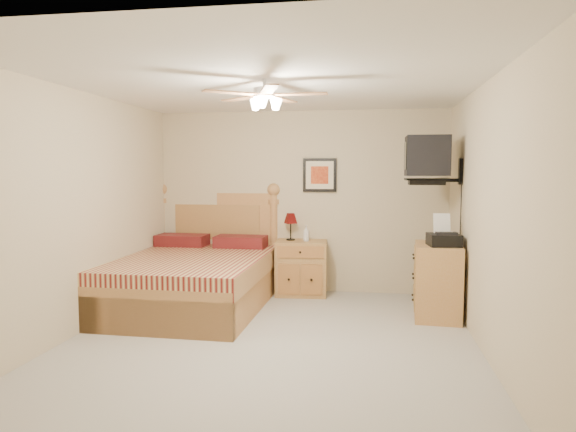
# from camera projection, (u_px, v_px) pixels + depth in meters

# --- Properties ---
(floor) EXTENTS (4.50, 4.50, 0.00)m
(floor) POSITION_uv_depth(u_px,v_px,m) (270.00, 342.00, 5.03)
(floor) COLOR #A29E93
(floor) RESTS_ON ground
(ceiling) EXTENTS (4.00, 4.50, 0.04)m
(ceiling) POSITION_uv_depth(u_px,v_px,m) (269.00, 83.00, 4.81)
(ceiling) COLOR white
(ceiling) RESTS_ON ground
(wall_back) EXTENTS (4.00, 0.04, 2.50)m
(wall_back) POSITION_uv_depth(u_px,v_px,m) (300.00, 202.00, 7.13)
(wall_back) COLOR #C3B390
(wall_back) RESTS_ON ground
(wall_front) EXTENTS (4.00, 0.04, 2.50)m
(wall_front) POSITION_uv_depth(u_px,v_px,m) (187.00, 252.00, 2.70)
(wall_front) COLOR #C3B390
(wall_front) RESTS_ON ground
(wall_left) EXTENTS (0.04, 4.50, 2.50)m
(wall_left) POSITION_uv_depth(u_px,v_px,m) (77.00, 213.00, 5.23)
(wall_left) COLOR #C3B390
(wall_left) RESTS_ON ground
(wall_right) EXTENTS (0.04, 4.50, 2.50)m
(wall_right) POSITION_uv_depth(u_px,v_px,m) (488.00, 218.00, 4.60)
(wall_right) COLOR #C3B390
(wall_right) RESTS_ON ground
(bed) EXTENTS (1.82, 2.37, 1.51)m
(bed) POSITION_uv_depth(u_px,v_px,m) (189.00, 247.00, 6.25)
(bed) COLOR tan
(bed) RESTS_ON ground
(nightstand) EXTENTS (0.71, 0.56, 0.73)m
(nightstand) POSITION_uv_depth(u_px,v_px,m) (301.00, 268.00, 6.96)
(nightstand) COLOR #A26C31
(nightstand) RESTS_ON ground
(table_lamp) EXTENTS (0.24, 0.24, 0.37)m
(table_lamp) POSITION_uv_depth(u_px,v_px,m) (291.00, 227.00, 6.99)
(table_lamp) COLOR #530807
(table_lamp) RESTS_ON nightstand
(lotion_bottle) EXTENTS (0.10, 0.10, 0.21)m
(lotion_bottle) POSITION_uv_depth(u_px,v_px,m) (306.00, 233.00, 6.89)
(lotion_bottle) COLOR silver
(lotion_bottle) RESTS_ON nightstand
(framed_picture) EXTENTS (0.46, 0.04, 0.46)m
(framed_picture) POSITION_uv_depth(u_px,v_px,m) (320.00, 175.00, 7.04)
(framed_picture) COLOR black
(framed_picture) RESTS_ON wall_back
(dresser) EXTENTS (0.54, 0.75, 0.85)m
(dresser) POSITION_uv_depth(u_px,v_px,m) (438.00, 281.00, 5.85)
(dresser) COLOR #AF7736
(dresser) RESTS_ON ground
(fax_machine) EXTENTS (0.37, 0.39, 0.35)m
(fax_machine) POSITION_uv_depth(u_px,v_px,m) (444.00, 230.00, 5.66)
(fax_machine) COLOR black
(fax_machine) RESTS_ON dresser
(magazine_lower) EXTENTS (0.22, 0.28, 0.02)m
(magazine_lower) POSITION_uv_depth(u_px,v_px,m) (431.00, 240.00, 6.11)
(magazine_lower) COLOR #B5A691
(magazine_lower) RESTS_ON dresser
(magazine_upper) EXTENTS (0.22, 0.27, 0.02)m
(magazine_upper) POSITION_uv_depth(u_px,v_px,m) (432.00, 238.00, 6.12)
(magazine_upper) COLOR tan
(magazine_upper) RESTS_ON magazine_lower
(wall_tv) EXTENTS (0.56, 0.46, 0.58)m
(wall_tv) POSITION_uv_depth(u_px,v_px,m) (440.00, 159.00, 5.91)
(wall_tv) COLOR black
(wall_tv) RESTS_ON wall_right
(ceiling_fan) EXTENTS (1.14, 1.14, 0.28)m
(ceiling_fan) POSITION_uv_depth(u_px,v_px,m) (265.00, 95.00, 4.62)
(ceiling_fan) COLOR silver
(ceiling_fan) RESTS_ON ceiling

